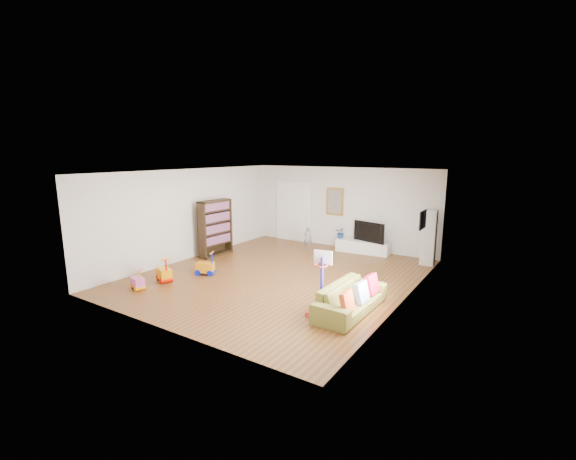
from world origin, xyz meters
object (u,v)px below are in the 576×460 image
Objects in this scene: bookshelf at (215,228)px; basketball_hoop at (320,284)px; sofa at (351,298)px; media_console at (362,247)px.

basketball_hoop is (4.87, -2.22, -0.24)m from bookshelf.
basketball_hoop is (-0.49, -0.42, 0.34)m from sofa.
media_console is 4.71m from bookshelf.
bookshelf reaches higher than basketball_hoop.
bookshelf reaches higher than media_console.
sofa is 1.57× the size of basketball_hoop.
media_console is 0.98× the size of bookshelf.
basketball_hoop is (1.11, -4.96, 0.43)m from media_console.
basketball_hoop is at bearing -81.02° from media_console.
media_console is 5.11m from basketball_hoop.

